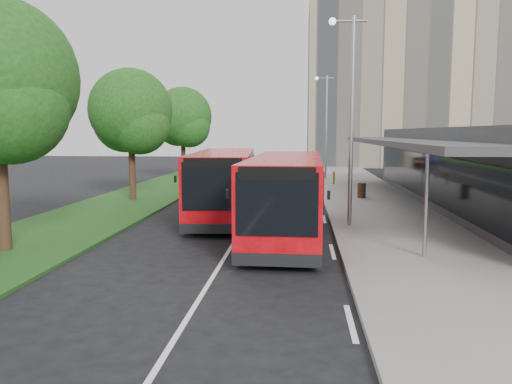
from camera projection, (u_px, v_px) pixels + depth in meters
ground at (238, 237)px, 18.13m from camera, size 120.00×120.00×0.00m
pavement at (351, 182)px, 37.36m from camera, size 5.00×80.00×0.15m
grass_verge at (181, 181)px, 38.53m from camera, size 5.00×80.00×0.10m
lane_centre_line at (266, 190)px, 32.97m from camera, size 0.12×70.00×0.01m
kerb_dashes at (315, 184)px, 36.62m from camera, size 0.12×56.00×0.01m
office_block at (404, 87)px, 57.34m from camera, size 22.00×12.00×18.00m
station_building at (474, 167)px, 24.82m from camera, size 7.70×26.00×4.00m
tree_mid at (131, 116)px, 27.16m from camera, size 4.52×4.52×7.23m
tree_far at (183, 120)px, 39.02m from camera, size 4.56×4.56×7.31m
lamp_post_near at (350, 108)px, 19.18m from camera, size 1.44×0.28×8.00m
lamp_post_far at (325, 120)px, 38.96m from camera, size 1.44×0.28×8.00m
bus_main at (286, 195)px, 18.18m from camera, size 2.84×10.32×2.90m
bus_second at (224, 183)px, 22.55m from camera, size 3.38×10.45×2.91m
litter_bin at (362, 190)px, 27.79m from camera, size 0.56×0.56×0.82m
bollard at (334, 178)px, 35.12m from camera, size 0.16×0.16×0.89m
car_near at (300, 161)px, 55.40m from camera, size 2.32×3.92×1.25m
car_far at (273, 158)px, 61.54m from camera, size 2.90×4.23×1.32m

